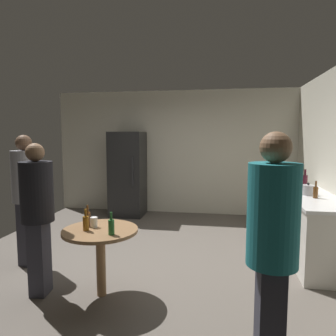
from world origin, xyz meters
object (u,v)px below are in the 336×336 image
object	(u,v)px
wine_bottle_on_counter	(305,182)
beer_bottle_amber	(86,223)
refrigerator	(128,174)
beer_bottle_brown	(88,218)
foreground_table	(100,239)
beer_bottle_green	(111,226)
person_in_gray_shirt	(26,190)
kettle	(308,190)
beer_bottle_on_counter	(316,192)
person_in_black_shirt	(37,208)
person_in_teal_shirt	(272,241)
plastic_cup_white	(94,222)

from	to	relation	value
wine_bottle_on_counter	beer_bottle_amber	world-z (taller)	wine_bottle_on_counter
refrigerator	beer_bottle_amber	world-z (taller)	refrigerator
refrigerator	beer_bottle_brown	world-z (taller)	refrigerator
beer_bottle_brown	foreground_table	bearing A→B (deg)	-28.10
beer_bottle_amber	beer_bottle_green	size ratio (longest dim) A/B	1.00
beer_bottle_brown	person_in_gray_shirt	xyz separation A→B (m)	(-1.08, 0.51, 0.20)
kettle	beer_bottle_on_counter	bearing A→B (deg)	-79.74
beer_bottle_green	person_in_gray_shirt	world-z (taller)	person_in_gray_shirt
refrigerator	person_in_black_shirt	xyz separation A→B (m)	(0.05, -3.42, 0.06)
refrigerator	beer_bottle_amber	distance (m)	3.46
beer_bottle_brown	person_in_teal_shirt	size ratio (longest dim) A/B	0.13
person_in_black_shirt	plastic_cup_white	bearing A→B (deg)	7.75
refrigerator	plastic_cup_white	bearing A→B (deg)	-79.27
beer_bottle_brown	person_in_black_shirt	xyz separation A→B (m)	(-0.48, -0.18, 0.14)
wine_bottle_on_counter	person_in_black_shirt	world-z (taller)	person_in_black_shirt
refrigerator	person_in_gray_shirt	world-z (taller)	refrigerator
person_in_teal_shirt	beer_bottle_on_counter	bearing A→B (deg)	-115.50
person_in_gray_shirt	beer_bottle_green	bearing A→B (deg)	-12.13
refrigerator	beer_bottle_green	world-z (taller)	refrigerator
beer_bottle_amber	plastic_cup_white	distance (m)	0.14
foreground_table	person_in_gray_shirt	bearing A→B (deg)	154.45
wine_bottle_on_counter	beer_bottle_on_counter	world-z (taller)	wine_bottle_on_counter
plastic_cup_white	person_in_black_shirt	bearing A→B (deg)	-166.26
wine_bottle_on_counter	refrigerator	bearing A→B (deg)	156.97
beer_bottle_brown	plastic_cup_white	bearing A→B (deg)	-25.22
beer_bottle_green	person_in_black_shirt	bearing A→B (deg)	175.14
beer_bottle_on_counter	foreground_table	world-z (taller)	beer_bottle_on_counter
plastic_cup_white	person_in_teal_shirt	size ratio (longest dim) A/B	0.06
beer_bottle_brown	plastic_cup_white	xyz separation A→B (m)	(0.09, -0.04, -0.03)
foreground_table	kettle	bearing A→B (deg)	30.92
foreground_table	person_in_black_shirt	xyz separation A→B (m)	(-0.67, -0.08, 0.33)
person_in_black_shirt	person_in_gray_shirt	world-z (taller)	person_in_gray_shirt
kettle	beer_bottle_green	world-z (taller)	kettle
person_in_black_shirt	person_in_teal_shirt	xyz separation A→B (m)	(2.26, -0.87, 0.07)
beer_bottle_on_counter	beer_bottle_amber	xyz separation A→B (m)	(-2.62, -1.34, -0.17)
refrigerator	person_in_gray_shirt	distance (m)	2.79
beer_bottle_brown	person_in_gray_shirt	distance (m)	1.21
beer_bottle_on_counter	person_in_teal_shirt	bearing A→B (deg)	-112.04
person_in_teal_shirt	refrigerator	bearing A→B (deg)	-65.13
kettle	person_in_black_shirt	distance (m)	3.49
beer_bottle_on_counter	beer_bottle_green	xyz separation A→B (m)	(-2.31, -1.42, -0.17)
kettle	beer_bottle_green	distance (m)	2.80
wine_bottle_on_counter	beer_bottle_brown	size ratio (longest dim) A/B	1.35
beer_bottle_brown	person_in_gray_shirt	size ratio (longest dim) A/B	0.13
beer_bottle_green	person_in_black_shirt	size ratio (longest dim) A/B	0.14
foreground_table	beer_bottle_brown	size ratio (longest dim) A/B	3.48
foreground_table	plastic_cup_white	bearing A→B (deg)	149.32
refrigerator	wine_bottle_on_counter	size ratio (longest dim) A/B	5.81
foreground_table	person_in_teal_shirt	size ratio (longest dim) A/B	0.46
beer_bottle_amber	person_in_teal_shirt	size ratio (longest dim) A/B	0.13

